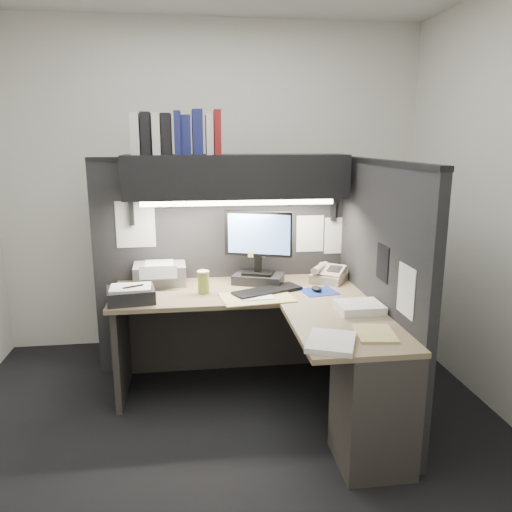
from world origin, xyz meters
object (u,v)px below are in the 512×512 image
telephone (329,275)px  overhead_shelf (236,176)px  keyboard (267,291)px  coffee_cup (203,283)px  printer (160,273)px  monitor (258,255)px  notebook_stack (131,295)px  desk (298,359)px

telephone → overhead_shelf: bearing=-149.5°
telephone → keyboard: bearing=-119.7°
overhead_shelf → coffee_cup: (-0.25, -0.25, -0.70)m
keyboard → printer: 0.81m
monitor → printer: size_ratio=1.44×
notebook_stack → desk: bearing=-20.7°
printer → notebook_stack: size_ratio=1.24×
desk → keyboard: bearing=104.8°
printer → overhead_shelf: bearing=-7.7°
desk → printer: 1.23m
keyboard → coffee_cup: 0.44m
overhead_shelf → notebook_stack: (-0.72, -0.37, -0.73)m
overhead_shelf → notebook_stack: overhead_shelf is taller
monitor → telephone: monitor is taller
coffee_cup → printer: 0.43m
overhead_shelf → monitor: (0.15, -0.06, -0.56)m
coffee_cup → printer: (-0.31, 0.29, -0.00)m
overhead_shelf → coffee_cup: size_ratio=10.57×
overhead_shelf → keyboard: (0.18, -0.29, -0.76)m
overhead_shelf → coffee_cup: bearing=-135.9°
keyboard → coffee_cup: bearing=149.5°
monitor → printer: bearing=-168.0°
keyboard → printer: bearing=130.7°
notebook_stack → coffee_cup: bearing=14.4°
coffee_cup → notebook_stack: coffee_cup is taller
telephone → notebook_stack: (-1.40, -0.30, -0.00)m
printer → notebook_stack: bearing=-114.0°
overhead_shelf → telephone: (0.67, -0.07, -0.72)m
coffee_cup → telephone: bearing=10.9°
desk → printer: (-0.86, 0.80, 0.36)m
monitor → printer: 0.73m
printer → monitor: bearing=-11.1°
keyboard → printer: size_ratio=1.32×
overhead_shelf → printer: size_ratio=4.23×
telephone → desk: bearing=-82.5°
coffee_cup → keyboard: bearing=-5.9°
printer → keyboard: bearing=-27.4°
telephone → printer: bearing=-149.3°
keyboard → telephone: (0.50, 0.22, 0.04)m
overhead_shelf → telephone: size_ratio=6.46×
coffee_cup → printer: size_ratio=0.40×
coffee_cup → notebook_stack: (-0.47, -0.12, -0.03)m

